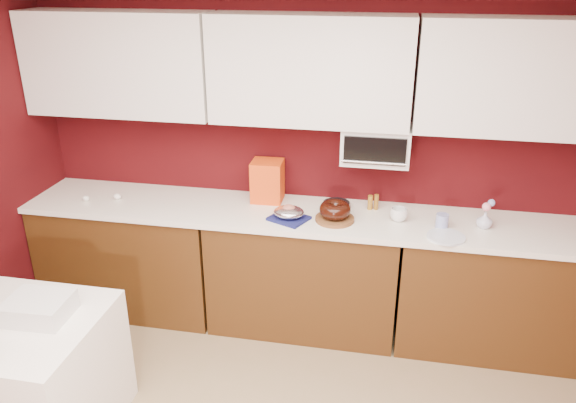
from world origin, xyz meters
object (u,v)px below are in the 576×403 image
Objects in this scene: pandoro_box at (267,181)px; blue_jar at (442,221)px; flower_vase at (485,219)px; dining_table at (16,377)px; newspaper_stack at (39,308)px; coffee_mug at (399,213)px; foil_ham_nest at (289,212)px; toaster_oven at (376,144)px; bundt_cake at (335,210)px.

blue_jar is at bearing -12.80° from pandoro_box.
flower_vase reaches higher than blue_jar.
newspaper_stack is at bearing 19.75° from dining_table.
coffee_mug is 0.34× the size of newspaper_stack.
blue_jar is at bearing 28.92° from dining_table.
coffee_mug is (0.72, 0.12, -0.00)m from foil_ham_nest.
pandoro_box reaches higher than coffee_mug.
dining_table is at bearing -140.87° from toaster_oven.
pandoro_box is at bearing 169.09° from coffee_mug.
toaster_oven is 4.11× the size of coffee_mug.
flower_vase is at bearing -8.68° from pandoro_box.
dining_table is 2.70m from blue_jar.
dining_table is at bearing -152.68° from flower_vase.
foil_ham_nest is (-0.30, -0.04, -0.03)m from bundt_cake.
pandoro_box reaches higher than foil_ham_nest.
pandoro_box is 0.93× the size of newspaper_stack.
toaster_oven reaches higher than flower_vase.
toaster_oven is 0.82m from pandoro_box.
newspaper_stack is at bearing -150.37° from blue_jar.
coffee_mug is at bearing 34.39° from newspaper_stack.
coffee_mug is 2.25m from newspaper_stack.
coffee_mug reaches higher than dining_table.
foil_ham_nest reaches higher than dining_table.
bundt_cake is 1.92× the size of coffee_mug.
bundt_cake is 0.71× the size of pandoro_box.
flower_vase is at bearing 27.85° from newspaper_stack.
bundt_cake is at bearing -133.09° from toaster_oven.
blue_jar is 0.30× the size of newspaper_stack.
bundt_cake reaches higher than foil_ham_nest.
pandoro_box reaches higher than blue_jar.
foil_ham_nest is (-0.54, -0.29, -0.42)m from toaster_oven.
toaster_oven is at bearing 40.79° from newspaper_stack.
dining_table is 1.88m from foil_ham_nest.
dining_table is 0.47m from newspaper_stack.
pandoro_box reaches higher than flower_vase.
toaster_oven reaches higher than foil_ham_nest.
toaster_oven is 2.13× the size of bundt_cake.
bundt_cake is 0.58m from pandoro_box.
dining_table is 2.97m from flower_vase.
toaster_oven is 1.40× the size of newspaper_stack.
pandoro_box reaches higher than newspaper_stack.
flower_vase is (1.49, -0.18, -0.09)m from pandoro_box.
pandoro_box is 3.09× the size of blue_jar.
bundt_cake is 0.70m from blue_jar.
pandoro_box is 2.72× the size of coffee_mug.
blue_jar is 0.28m from flower_vase.
blue_jar is (0.46, -0.23, -0.43)m from toaster_oven.
toaster_oven is 0.74m from foil_ham_nest.
toaster_oven reaches higher than dining_table.
bundt_cake reaches higher than dining_table.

